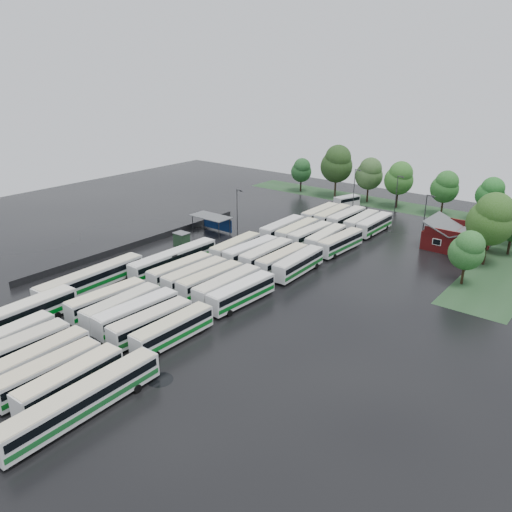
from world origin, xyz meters
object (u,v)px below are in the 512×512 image
Objects in this scene: artic_bus_east at (83,400)px; artic_bus_west_a at (9,320)px; brick_building at (455,239)px; minibus at (347,201)px.

artic_bus_west_a is at bearing 169.31° from artic_bus_east.
brick_building reaches higher than artic_bus_east.
brick_building is 0.59× the size of artic_bus_east.
brick_building is at bearing 78.66° from artic_bus_east.
brick_building is 0.56× the size of artic_bus_west_a.
artic_bus_west_a is 1.05× the size of artic_bus_east.
artic_bus_east reaches higher than minibus.
artic_bus_east is at bearing -11.13° from artic_bus_west_a.
artic_bus_west_a is at bearing -116.60° from brick_building.
artic_bus_west_a reaches higher than minibus.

